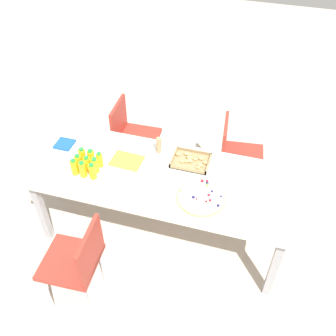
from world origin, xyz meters
name	(u,v)px	position (x,y,z in m)	size (l,w,h in m)	color
ground_plane	(163,232)	(0.00, 0.00, 0.00)	(12.00, 12.00, 0.00)	#B2A899
party_table	(162,181)	(0.00, 0.00, 0.68)	(2.13, 0.82, 0.75)	silver
chair_far_left	(131,133)	(-0.55, 0.72, 0.50)	(0.41, 0.41, 0.83)	maroon
chair_near_left	(78,259)	(-0.40, -0.76, 0.50)	(0.42, 0.42, 0.83)	maroon
chair_far_right	(235,152)	(0.50, 0.73, 0.50)	(0.44, 0.44, 0.83)	maroon
juice_bottle_0	(74,167)	(-0.67, -0.17, 0.82)	(0.06, 0.06, 0.15)	#F9AC14
juice_bottle_1	(83,169)	(-0.59, -0.18, 0.82)	(0.06, 0.06, 0.15)	#F9AE14
juice_bottle_2	(92,171)	(-0.51, -0.18, 0.81)	(0.06, 0.06, 0.14)	#FAAE14
juice_bottle_3	(78,162)	(-0.67, -0.10, 0.81)	(0.06, 0.06, 0.14)	#F9AC14
juice_bottle_4	(87,164)	(-0.59, -0.11, 0.81)	(0.06, 0.06, 0.14)	#FAAD14
juice_bottle_5	(95,165)	(-0.52, -0.11, 0.81)	(0.06, 0.06, 0.14)	#FAAE14
juice_bottle_6	(82,156)	(-0.67, -0.03, 0.81)	(0.06, 0.06, 0.14)	#FAAC14
juice_bottle_7	(91,157)	(-0.59, -0.03, 0.82)	(0.06, 0.06, 0.15)	#FAAC14
juice_bottle_8	(100,160)	(-0.51, -0.03, 0.81)	(0.05, 0.05, 0.14)	#F9AB14
fruit_pizza	(201,197)	(0.36, -0.15, 0.76)	(0.38, 0.38, 0.05)	tan
snack_tray	(191,161)	(0.19, 0.22, 0.76)	(0.31, 0.24, 0.04)	olive
plate_stack	(151,181)	(-0.05, -0.11, 0.77)	(0.19, 0.19, 0.04)	silver
napkin_stack	(65,144)	(-0.92, 0.12, 0.76)	(0.15, 0.15, 0.02)	#194CA5
cardboard_tube	(159,145)	(-0.10, 0.26, 0.82)	(0.04, 0.04, 0.15)	#9E7A56
paper_folder	(127,161)	(-0.33, 0.08, 0.75)	(0.26, 0.20, 0.01)	yellow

